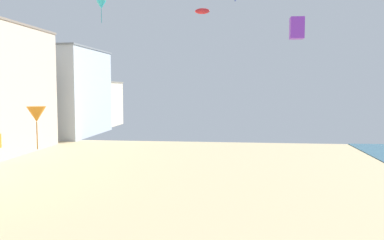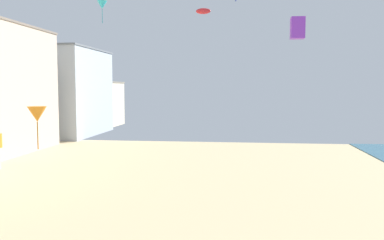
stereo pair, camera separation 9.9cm
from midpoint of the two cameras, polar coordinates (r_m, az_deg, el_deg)
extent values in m
cube|color=#ADB7C1|center=(83.54, -18.50, 3.69)|extent=(15.21, 19.88, 16.51)
cube|color=slate|center=(83.86, -18.65, 9.44)|extent=(15.52, 20.28, 0.30)
cube|color=beige|center=(100.59, -14.00, 2.16)|extent=(11.91, 12.10, 10.38)
cube|color=gray|center=(100.52, -14.06, 5.20)|extent=(12.15, 12.34, 0.30)
ellipsoid|color=red|center=(48.68, 1.41, 15.16)|extent=(1.73, 0.48, 0.67)
cone|color=#2DB7CC|center=(41.42, -12.80, 15.62)|extent=(0.94, 0.94, 0.77)
cylinder|color=teal|center=(41.22, -12.77, 14.16)|extent=(0.05, 0.05, 1.36)
cone|color=orange|center=(30.94, -21.25, 0.77)|extent=(1.37, 1.37, 1.12)
cylinder|color=#A75C15|center=(31.08, -21.17, -2.08)|extent=(0.07, 0.07, 1.99)
cube|color=purple|center=(34.13, 14.54, 12.48)|extent=(1.08, 1.08, 1.69)
camera|label=1|loc=(0.05, -90.13, -0.01)|focal=37.67mm
camera|label=2|loc=(0.05, 89.87, 0.01)|focal=37.67mm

